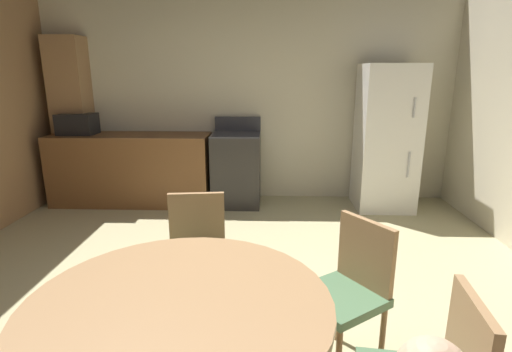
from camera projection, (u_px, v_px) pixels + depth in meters
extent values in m
plane|color=tan|center=(225.00, 329.00, 2.61)|extent=(14.00, 14.00, 0.00)
cube|color=beige|center=(248.00, 97.00, 5.15)|extent=(5.59, 0.12, 2.70)
cube|color=brown|center=(132.00, 169.00, 5.05)|extent=(2.01, 0.60, 0.90)
cube|color=#9E754C|center=(74.00, 121.00, 5.09)|extent=(0.44, 0.36, 2.10)
cube|color=#2D2B28|center=(237.00, 170.00, 5.00)|extent=(0.60, 0.60, 0.90)
cube|color=#38383D|center=(236.00, 134.00, 4.88)|extent=(0.60, 0.60, 0.02)
cube|color=#38383D|center=(238.00, 124.00, 5.13)|extent=(0.60, 0.04, 0.18)
cube|color=white|center=(386.00, 138.00, 4.78)|extent=(0.68, 0.66, 1.76)
cylinder|color=#B2B2B7|center=(415.00, 108.00, 4.34)|extent=(0.02, 0.02, 0.22)
cylinder|color=#B2B2B7|center=(409.00, 165.00, 4.51)|extent=(0.02, 0.02, 0.30)
cube|color=black|center=(77.00, 124.00, 4.92)|extent=(0.44, 0.32, 0.26)
cylinder|color=#9E754C|center=(179.00, 305.00, 1.59)|extent=(1.26, 1.26, 0.04)
cube|color=#9E754C|center=(469.00, 351.00, 1.45)|extent=(0.08, 0.38, 0.42)
cylinder|color=#9E754C|center=(223.00, 307.00, 2.48)|extent=(0.03, 0.03, 0.43)
cylinder|color=#9E754C|center=(169.00, 310.00, 2.45)|extent=(0.03, 0.03, 0.43)
cylinder|color=#9E754C|center=(223.00, 280.00, 2.81)|extent=(0.03, 0.03, 0.43)
cylinder|color=#9E754C|center=(175.00, 282.00, 2.78)|extent=(0.03, 0.03, 0.43)
cube|color=#4C704C|center=(196.00, 262.00, 2.57)|extent=(0.44, 0.44, 0.05)
cube|color=#9E754C|center=(197.00, 222.00, 2.69)|extent=(0.38, 0.08, 0.42)
cylinder|color=#9E754C|center=(296.00, 329.00, 2.27)|extent=(0.03, 0.03, 0.43)
cylinder|color=#9E754C|center=(382.00, 340.00, 2.18)|extent=(0.03, 0.03, 0.43)
cylinder|color=#9E754C|center=(338.00, 310.00, 2.45)|extent=(0.03, 0.03, 0.43)
cube|color=#4C704C|center=(340.00, 298.00, 2.17)|extent=(0.56, 0.56, 0.05)
cube|color=#9E754C|center=(365.00, 255.00, 2.21)|extent=(0.25, 0.33, 0.42)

